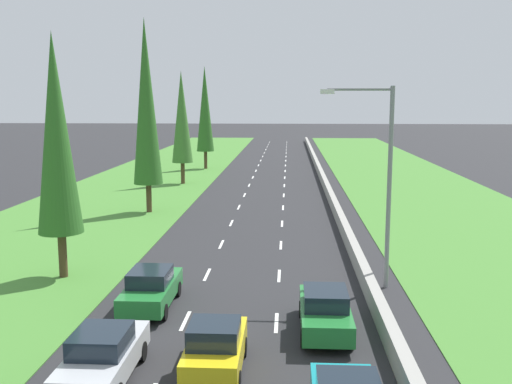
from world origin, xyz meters
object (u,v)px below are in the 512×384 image
at_px(green_sedan_left_lane, 151,288).
at_px(poplar_tree_third, 146,102).
at_px(yellow_hatchback_centre_lane, 215,348).
at_px(poplar_tree_fifth, 205,109).
at_px(silver_sedan_left_lane, 103,356).
at_px(poplar_tree_second, 56,135).
at_px(street_light_mast, 382,173).
at_px(green_sedan_right_lane, 325,311).
at_px(poplar_tree_fourth, 182,117).

xyz_separation_m(green_sedan_left_lane, poplar_tree_third, (-4.94, 20.14, 7.40)).
height_order(yellow_hatchback_centre_lane, poplar_tree_third, poplar_tree_third).
relative_size(yellow_hatchback_centre_lane, poplar_tree_fifth, 0.31).
xyz_separation_m(silver_sedan_left_lane, poplar_tree_second, (-5.19, 10.12, 5.99)).
xyz_separation_m(green_sedan_left_lane, street_light_mast, (9.65, 3.15, 4.42)).
bearing_deg(poplar_tree_second, green_sedan_right_lane, -26.26).
bearing_deg(poplar_tree_third, silver_sedan_left_lane, -79.36).
xyz_separation_m(yellow_hatchback_centre_lane, poplar_tree_fifth, (-8.00, 53.91, 6.45)).
distance_m(poplar_tree_fifth, street_light_mast, 47.39).
bearing_deg(poplar_tree_fifth, poplar_tree_second, -90.64).
bearing_deg(poplar_tree_third, yellow_hatchback_centre_lane, -72.19).
bearing_deg(street_light_mast, green_sedan_left_lane, -161.91).
bearing_deg(street_light_mast, yellow_hatchback_centre_lane, -125.70).
distance_m(silver_sedan_left_lane, poplar_tree_second, 12.85).
height_order(poplar_tree_third, poplar_tree_fourth, poplar_tree_third).
height_order(green_sedan_right_lane, poplar_tree_fourth, poplar_tree_fourth).
distance_m(poplar_tree_second, street_light_mast, 14.90).
bearing_deg(street_light_mast, green_sedan_right_lane, -117.17).
bearing_deg(green_sedan_right_lane, poplar_tree_fifth, 102.92).
xyz_separation_m(poplar_tree_third, poplar_tree_fifth, (0.28, 28.15, -0.92)).
relative_size(poplar_tree_third, poplar_tree_fourth, 1.27).
bearing_deg(poplar_tree_second, poplar_tree_fifth, 89.36).
bearing_deg(yellow_hatchback_centre_lane, poplar_tree_fifth, 98.44).
relative_size(silver_sedan_left_lane, green_sedan_right_lane, 1.00).
height_order(green_sedan_left_lane, poplar_tree_second, poplar_tree_second).
relative_size(poplar_tree_second, poplar_tree_fourth, 1.02).
bearing_deg(yellow_hatchback_centre_lane, green_sedan_left_lane, 120.73).
bearing_deg(green_sedan_left_lane, poplar_tree_fifth, 95.51).
relative_size(poplar_tree_fourth, street_light_mast, 1.25).
relative_size(green_sedan_right_lane, poplar_tree_third, 0.31).
bearing_deg(poplar_tree_third, poplar_tree_second, -90.75).
bearing_deg(street_light_mast, poplar_tree_fifth, 107.58).
xyz_separation_m(silver_sedan_left_lane, poplar_tree_fifth, (-4.69, 54.61, 6.48)).
height_order(green_sedan_right_lane, green_sedan_left_lane, same).
height_order(green_sedan_right_lane, street_light_mast, street_light_mast).
relative_size(yellow_hatchback_centre_lane, poplar_tree_third, 0.27).
distance_m(green_sedan_right_lane, yellow_hatchback_centre_lane, 4.98).
xyz_separation_m(green_sedan_left_lane, yellow_hatchback_centre_lane, (3.34, -5.62, 0.02)).
bearing_deg(street_light_mast, silver_sedan_left_lane, -135.41).
xyz_separation_m(silver_sedan_left_lane, green_sedan_right_lane, (6.88, 4.16, 0.00)).
bearing_deg(poplar_tree_second, yellow_hatchback_centre_lane, -47.96).
distance_m(green_sedan_right_lane, poplar_tree_fourth, 39.70).
bearing_deg(green_sedan_right_lane, poplar_tree_third, 118.00).
distance_m(yellow_hatchback_centre_lane, poplar_tree_fourth, 42.11).
xyz_separation_m(poplar_tree_fourth, street_light_mast, (14.75, -32.06, -1.46)).
bearing_deg(green_sedan_left_lane, silver_sedan_left_lane, -89.67).
bearing_deg(green_sedan_right_lane, yellow_hatchback_centre_lane, -135.94).
height_order(poplar_tree_second, poplar_tree_third, poplar_tree_third).
bearing_deg(green_sedan_left_lane, poplar_tree_fourth, 98.25).
relative_size(green_sedan_right_lane, poplar_tree_fourth, 0.40).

